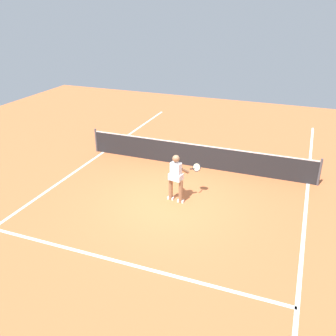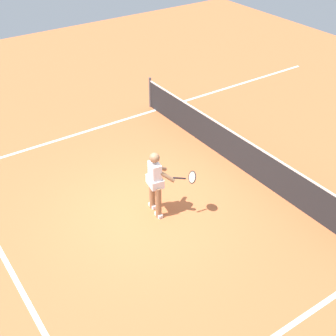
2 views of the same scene
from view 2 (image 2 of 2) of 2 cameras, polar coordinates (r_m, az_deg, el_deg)
ground_plane at (r=10.46m, az=-2.81°, el=-5.24°), size 27.05×27.05×0.00m
service_line_marking at (r=9.66m, az=-19.05°, el=-11.59°), size 8.04×0.10×0.01m
sideline_left_marking at (r=13.47m, az=-11.95°, el=3.88°), size 0.10×18.81×0.01m
court_net at (r=11.66m, az=9.31°, el=1.69°), size 8.72×0.08×0.98m
tennis_player at (r=9.90m, az=-1.45°, el=-1.60°), size 0.89×0.91×1.55m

